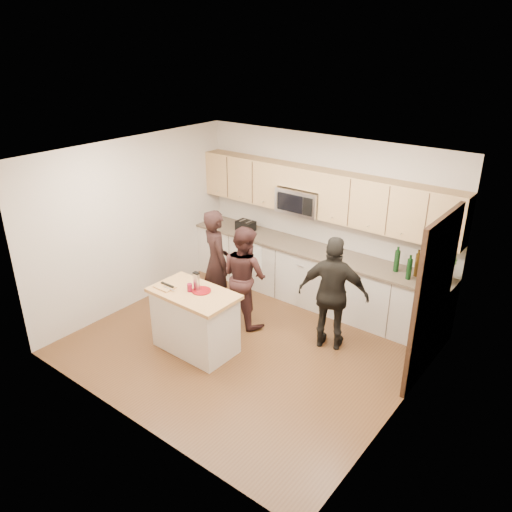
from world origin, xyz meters
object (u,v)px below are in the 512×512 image
Objects in this scene: woman_left at (216,263)px; toaster at (246,226)px; woman_center at (245,276)px; woman_right at (333,294)px; island at (195,320)px.

toaster is at bearing -45.54° from woman_left.
woman_center is (0.54, 0.02, -0.07)m from woman_left.
woman_right reaches higher than woman_center.
island is at bearing 142.36° from woman_left.
toaster is 0.18× the size of woman_left.
woman_center is (0.08, 1.00, 0.32)m from island.
woman_left is 1.09× the size of woman_center.
woman_left is 0.55m from woman_center.
woman_left is at bearing 12.26° from woman_center.
woman_right is at bearing 40.63° from island.
woman_right is at bearing -160.30° from woman_center.
island is at bearing -68.73° from toaster.
toaster is 0.19× the size of woman_right.
woman_left is at bearing -72.41° from toaster.
woman_center is 1.40m from woman_right.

